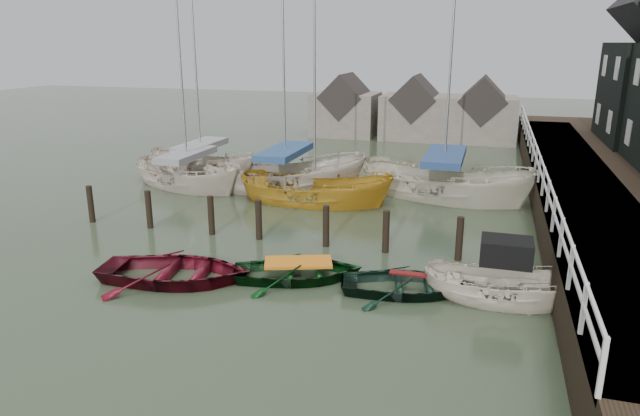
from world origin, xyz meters
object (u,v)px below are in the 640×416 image
(rowboat_green, at_px, (298,279))
(sailboat_d, at_px, (442,196))
(rowboat_red, at_px, (176,281))
(sailboat_c, at_px, (315,202))
(sailboat_a, at_px, (189,185))
(sailboat_b, at_px, (286,187))
(sailboat_e, at_px, (202,174))
(rowboat_dkgreen, at_px, (407,292))
(motorboat, at_px, (502,298))

(rowboat_green, height_order, sailboat_d, sailboat_d)
(rowboat_red, height_order, sailboat_c, sailboat_c)
(rowboat_red, relative_size, rowboat_green, 1.18)
(rowboat_red, distance_m, sailboat_d, 13.14)
(sailboat_a, distance_m, sailboat_c, 6.54)
(sailboat_b, bearing_deg, sailboat_a, 82.65)
(sailboat_c, distance_m, sailboat_e, 7.65)
(sailboat_b, xyz_separation_m, sailboat_d, (7.13, 0.48, 0.00))
(rowboat_dkgreen, distance_m, sailboat_e, 16.34)
(sailboat_a, bearing_deg, sailboat_d, -61.64)
(sailboat_b, bearing_deg, rowboat_dkgreen, -165.11)
(sailboat_b, bearing_deg, motorboat, -156.36)
(motorboat, bearing_deg, sailboat_d, 13.73)
(rowboat_red, xyz_separation_m, sailboat_a, (-5.15, 9.90, 0.06))
(rowboat_green, distance_m, sailboat_a, 12.15)
(rowboat_dkgreen, bearing_deg, rowboat_red, 86.96)
(motorboat, bearing_deg, sailboat_a, 58.66)
(motorboat, distance_m, sailboat_d, 10.47)
(rowboat_green, xyz_separation_m, rowboat_dkgreen, (3.14, -0.01, 0.00))
(motorboat, bearing_deg, sailboat_c, 44.44)
(sailboat_a, xyz_separation_m, sailboat_d, (11.59, 1.56, -0.01))
(motorboat, relative_size, sailboat_e, 0.41)
(sailboat_e, bearing_deg, rowboat_dkgreen, -117.41)
(rowboat_green, bearing_deg, sailboat_c, -5.75)
(sailboat_a, relative_size, sailboat_b, 1.10)
(rowboat_red, height_order, sailboat_e, sailboat_e)
(sailboat_e, bearing_deg, sailboat_d, -78.37)
(sailboat_a, bearing_deg, sailboat_c, -76.83)
(sailboat_c, xyz_separation_m, sailboat_d, (5.11, 2.42, 0.05))
(rowboat_red, distance_m, sailboat_c, 9.14)
(rowboat_red, xyz_separation_m, sailboat_d, (6.44, 11.46, 0.06))
(rowboat_dkgreen, distance_m, sailboat_c, 9.40)
(rowboat_dkgreen, relative_size, motorboat, 0.87)
(rowboat_dkgreen, relative_size, sailboat_d, 0.28)
(rowboat_green, relative_size, sailboat_c, 0.35)
(rowboat_green, xyz_separation_m, sailboat_d, (3.15, 10.30, 0.06))
(rowboat_dkgreen, bearing_deg, sailboat_e, 34.49)
(sailboat_d, bearing_deg, rowboat_red, 167.42)
(sailboat_a, relative_size, sailboat_c, 1.13)
(rowboat_green, height_order, sailboat_a, sailboat_a)
(rowboat_green, relative_size, rowboat_dkgreen, 1.02)
(sailboat_d, xyz_separation_m, sailboat_e, (-12.09, 0.70, 0.00))
(rowboat_red, bearing_deg, motorboat, -91.48)
(sailboat_b, height_order, sailboat_c, sailboat_b)
(rowboat_dkgreen, xyz_separation_m, motorboat, (2.46, 0.13, 0.10))
(sailboat_a, bearing_deg, motorboat, -100.85)
(motorboat, distance_m, sailboat_a, 16.47)
(sailboat_a, height_order, sailboat_e, sailboat_a)
(sailboat_c, bearing_deg, rowboat_green, -165.76)
(rowboat_red, relative_size, rowboat_dkgreen, 1.21)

